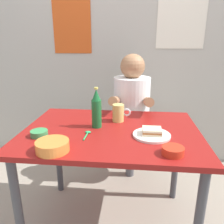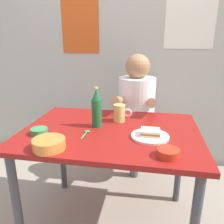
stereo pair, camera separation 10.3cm
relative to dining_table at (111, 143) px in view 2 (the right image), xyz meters
name	(u,v)px [view 2 (the right image)]	position (x,y,z in m)	size (l,w,h in m)	color
ground_plane	(111,223)	(0.00, 0.00, -0.65)	(6.00, 6.00, 0.00)	gray
wall_back	(130,37)	(0.00, 1.05, 0.65)	(4.40, 0.09, 2.60)	#ADA89E
dining_table	(111,143)	(0.00, 0.00, 0.00)	(1.10, 0.80, 0.74)	maroon
stool	(135,144)	(0.12, 0.63, -0.30)	(0.34, 0.34, 0.45)	#4C4C51
person_seated	(136,101)	(0.12, 0.62, 0.12)	(0.33, 0.56, 0.72)	white
plate_orange	(150,136)	(0.25, -0.08, 0.10)	(0.22, 0.22, 0.01)	silver
sandwich	(150,132)	(0.25, -0.08, 0.13)	(0.11, 0.09, 0.04)	beige
beer_mug	(120,113)	(0.03, 0.16, 0.15)	(0.13, 0.08, 0.12)	#D1BC66
beer_bottle	(97,109)	(-0.10, 0.03, 0.21)	(0.06, 0.06, 0.26)	#19602D
sauce_bowl_chili	(168,152)	(0.34, -0.29, 0.12)	(0.11, 0.11, 0.04)	red
soup_bowl_orange	(49,143)	(-0.27, -0.32, 0.12)	(0.17, 0.17, 0.05)	orange
dip_bowl_green	(39,131)	(-0.41, -0.14, 0.11)	(0.10, 0.10, 0.03)	#388C4C
spoon	(86,133)	(-0.13, -0.09, 0.10)	(0.04, 0.12, 0.01)	#26A559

